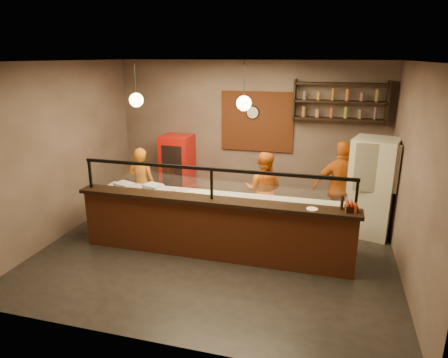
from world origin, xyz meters
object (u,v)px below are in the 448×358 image
(cook_left, at_px, (142,183))
(cook_right, at_px, (341,188))
(pepper_mill, at_px, (342,202))
(pizza_dough, at_px, (195,195))
(wall_clock, at_px, (253,112))
(condiment_caddy, at_px, (351,209))
(fridge, at_px, (372,187))
(red_cooler, at_px, (178,169))
(cook_mid, at_px, (263,190))

(cook_left, distance_m, cook_right, 3.98)
(pepper_mill, bearing_deg, pizza_dough, 169.68)
(wall_clock, relative_size, pizza_dough, 0.56)
(wall_clock, xyz_separation_m, pizza_dough, (-0.57, -2.23, -1.19))
(cook_right, distance_m, condiment_caddy, 1.64)
(cook_right, distance_m, fridge, 0.56)
(cook_left, bearing_deg, red_cooler, -110.11)
(cook_left, relative_size, cook_mid, 0.98)
(cook_mid, bearing_deg, pizza_dough, 43.68)
(red_cooler, distance_m, condiment_caddy, 4.48)
(wall_clock, xyz_separation_m, condiment_caddy, (2.06, -2.74, -0.99))
(cook_left, height_order, pepper_mill, cook_left)
(cook_right, bearing_deg, wall_clock, -39.21)
(fridge, xyz_separation_m, pizza_dough, (-3.07, -1.20, -0.02))
(cook_left, height_order, cook_right, cook_right)
(condiment_caddy, bearing_deg, pepper_mill, 157.38)
(wall_clock, distance_m, cook_right, 2.55)
(wall_clock, bearing_deg, condiment_caddy, -53.06)
(pizza_dough, bearing_deg, red_cooler, 119.95)
(wall_clock, distance_m, pepper_mill, 3.44)
(wall_clock, relative_size, cook_right, 0.17)
(wall_clock, bearing_deg, pizza_dough, -104.36)
(wall_clock, height_order, pepper_mill, wall_clock)
(cook_mid, relative_size, pepper_mill, 6.98)
(fridge, bearing_deg, wall_clock, 172.46)
(red_cooler, bearing_deg, cook_mid, -22.14)
(pizza_dough, bearing_deg, cook_mid, 41.99)
(cook_mid, distance_m, pepper_mill, 2.05)
(wall_clock, distance_m, cook_mid, 1.91)
(wall_clock, relative_size, red_cooler, 0.19)
(wall_clock, relative_size, cook_mid, 0.19)
(wall_clock, distance_m, pizza_dough, 2.60)
(cook_left, bearing_deg, fridge, -178.49)
(condiment_caddy, xyz_separation_m, pepper_mill, (-0.14, 0.06, 0.06))
(cook_left, xyz_separation_m, red_cooler, (0.33, 1.15, 0.02))
(cook_right, height_order, condiment_caddy, cook_right)
(pizza_dough, bearing_deg, fridge, 21.33)
(fridge, height_order, condiment_caddy, fridge)
(wall_clock, relative_size, cook_left, 0.20)
(cook_left, xyz_separation_m, cook_mid, (2.51, 0.19, 0.01))
(pizza_dough, height_order, pepper_mill, pepper_mill)
(cook_right, xyz_separation_m, pepper_mill, (-0.02, -1.57, 0.27))
(fridge, relative_size, pepper_mill, 8.43)
(cook_left, bearing_deg, cook_right, -178.99)
(wall_clock, xyz_separation_m, pepper_mill, (1.93, -2.69, -0.93))
(cook_right, distance_m, pizza_dough, 2.76)
(red_cooler, height_order, pizza_dough, red_cooler)
(cook_mid, distance_m, cook_right, 1.47)
(condiment_caddy, bearing_deg, cook_left, 162.49)
(pepper_mill, bearing_deg, wall_clock, 125.65)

